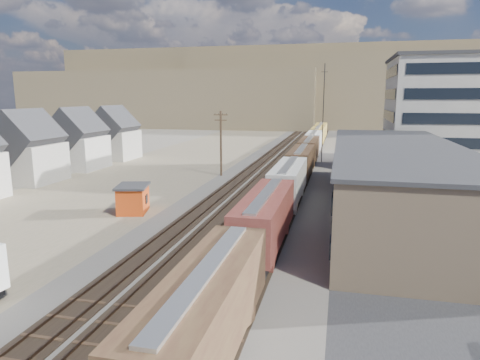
% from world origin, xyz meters
% --- Properties ---
extents(ground, '(300.00, 300.00, 0.00)m').
position_xyz_m(ground, '(0.00, 0.00, 0.00)').
color(ground, '#6B6356').
rests_on(ground, ground).
extents(ballast_bed, '(18.00, 200.00, 0.06)m').
position_xyz_m(ballast_bed, '(0.00, 50.00, 0.03)').
color(ballast_bed, '#4C4742').
rests_on(ballast_bed, ground).
extents(dirt_yard, '(24.00, 180.00, 0.03)m').
position_xyz_m(dirt_yard, '(-20.00, 40.00, 0.01)').
color(dirt_yard, '#6F674C').
rests_on(dirt_yard, ground).
extents(asphalt_lot, '(26.00, 120.00, 0.04)m').
position_xyz_m(asphalt_lot, '(22.00, 35.00, 0.02)').
color(asphalt_lot, '#232326').
rests_on(asphalt_lot, ground).
extents(rail_tracks, '(11.40, 200.00, 0.24)m').
position_xyz_m(rail_tracks, '(-0.55, 50.00, 0.11)').
color(rail_tracks, black).
rests_on(rail_tracks, ground).
extents(freight_train, '(3.00, 119.74, 4.46)m').
position_xyz_m(freight_train, '(3.80, 49.06, 2.79)').
color(freight_train, black).
rests_on(freight_train, ground).
extents(warehouse, '(12.40, 40.40, 7.25)m').
position_xyz_m(warehouse, '(14.98, 25.00, 3.65)').
color(warehouse, tan).
rests_on(warehouse, ground).
extents(office_tower, '(22.60, 18.60, 18.45)m').
position_xyz_m(office_tower, '(27.95, 54.95, 9.26)').
color(office_tower, '#9E998E').
rests_on(office_tower, ground).
extents(utility_pole_north, '(2.20, 0.32, 10.00)m').
position_xyz_m(utility_pole_north, '(-8.50, 42.00, 5.30)').
color(utility_pole_north, '#382619').
rests_on(utility_pole_north, ground).
extents(radio_mast, '(1.20, 0.16, 18.00)m').
position_xyz_m(radio_mast, '(6.00, 60.00, 9.12)').
color(radio_mast, black).
rests_on(radio_mast, ground).
extents(hills_north, '(265.00, 80.00, 32.00)m').
position_xyz_m(hills_north, '(0.17, 167.92, 14.10)').
color(hills_north, brown).
rests_on(hills_north, ground).
extents(maintenance_shed, '(4.07, 4.73, 2.97)m').
position_xyz_m(maintenance_shed, '(-11.80, 19.32, 1.52)').
color(maintenance_shed, '#CC4313').
rests_on(maintenance_shed, ground).
extents(parked_car_blue, '(5.31, 6.00, 1.54)m').
position_xyz_m(parked_car_blue, '(22.67, 42.63, 0.77)').
color(parked_car_blue, navy).
rests_on(parked_car_blue, ground).
extents(parked_car_far, '(2.91, 5.09, 1.63)m').
position_xyz_m(parked_car_far, '(28.14, 49.35, 0.82)').
color(parked_car_far, silver).
rests_on(parked_car_far, ground).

